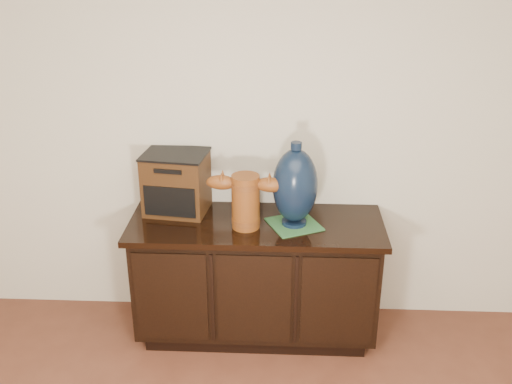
# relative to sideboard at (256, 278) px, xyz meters

# --- Properties ---
(sideboard) EXTENTS (1.46, 0.56, 0.75)m
(sideboard) POSITION_rel_sideboard_xyz_m (0.00, 0.00, 0.00)
(sideboard) COLOR black
(sideboard) RESTS_ON ground
(terracotta_vessel) EXTENTS (0.44, 0.17, 0.31)m
(terracotta_vessel) POSITION_rel_sideboard_xyz_m (-0.06, -0.06, 0.54)
(terracotta_vessel) COLOR brown
(terracotta_vessel) RESTS_ON sideboard
(tv_radio) EXTENTS (0.40, 0.33, 0.36)m
(tv_radio) POSITION_rel_sideboard_xyz_m (-0.47, 0.14, 0.55)
(tv_radio) COLOR #381F0E
(tv_radio) RESTS_ON sideboard
(green_mat) EXTENTS (0.35, 0.35, 0.01)m
(green_mat) POSITION_rel_sideboard_xyz_m (0.22, -0.02, 0.37)
(green_mat) COLOR #2B5F30
(green_mat) RESTS_ON sideboard
(lamp_base) EXTENTS (0.33, 0.33, 0.49)m
(lamp_base) POSITION_rel_sideboard_xyz_m (0.22, -0.02, 0.61)
(lamp_base) COLOR black
(lamp_base) RESTS_ON green_mat
(spray_can) EXTENTS (0.06, 0.06, 0.16)m
(spray_can) POSITION_rel_sideboard_xyz_m (-0.03, 0.19, 0.45)
(spray_can) COLOR #590F11
(spray_can) RESTS_ON sideboard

